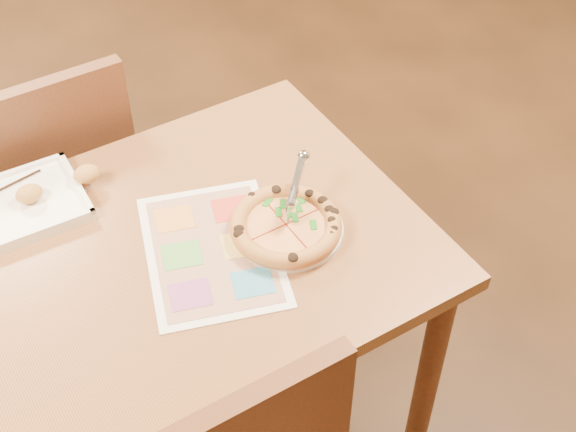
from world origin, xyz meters
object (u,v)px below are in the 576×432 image
pizza (286,226)px  pizza_cutter (295,188)px  menu (212,250)px  plate (288,229)px  appetizer_tray (14,208)px  dining_table (140,294)px  chair_far (54,165)px

pizza → pizza_cutter: pizza_cutter is taller
menu → plate: bearing=-12.0°
appetizer_tray → menu: bearing=-46.0°
pizza → pizza_cutter: 0.09m
appetizer_tray → menu: appetizer_tray is taller
pizza_cutter → menu: 0.23m
plate → dining_table: bearing=167.2°
plate → appetizer_tray: size_ratio=0.63×
pizza_cutter → plate: bearing=177.6°
plate → pizza_cutter: size_ratio=2.05×
plate → pizza_cutter: pizza_cutter is taller
dining_table → pizza_cutter: 0.42m
pizza → menu: bearing=166.4°
plate → chair_far: bearing=117.0°
appetizer_tray → pizza_cutter: bearing=-32.3°
dining_table → appetizer_tray: size_ratio=3.26×
chair_far → pizza: bearing=116.3°
chair_far → menu: bearing=104.8°
dining_table → plate: size_ratio=5.14×
chair_far → appetizer_tray: (-0.17, -0.29, 0.17)m
dining_table → pizza: (0.34, -0.08, 0.11)m
chair_far → appetizer_tray: bearing=60.5°
appetizer_tray → menu: 0.48m
chair_far → plate: chair_far is taller
chair_far → plate: 0.78m
plate → menu: 0.18m
dining_table → pizza_cutter: size_ratio=10.52×
chair_far → pizza: size_ratio=1.84×
dining_table → pizza_cutter: bearing=-6.2°
pizza_cutter → menu: (-0.22, 0.00, -0.08)m
dining_table → appetizer_tray: 0.36m
menu → appetizer_tray: bearing=134.0°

